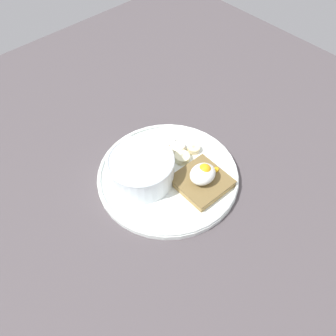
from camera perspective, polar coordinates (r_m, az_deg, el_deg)
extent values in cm
cube|color=#4B4447|center=(72.86, 0.00, -2.00)|extent=(120.00, 120.00, 2.00)
cylinder|color=white|center=(71.67, 0.00, -1.27)|extent=(26.97, 26.97, 1.00)
torus|color=white|center=(71.05, 0.00, -0.87)|extent=(26.77, 26.77, 0.60)
cylinder|color=white|center=(68.92, -4.13, -0.21)|extent=(12.25, 12.25, 5.21)
torus|color=white|center=(66.93, -4.25, 1.21)|extent=(12.45, 12.45, 0.60)
cylinder|color=white|center=(69.22, -4.11, -0.41)|extent=(10.85, 10.85, 4.03)
ellipsoid|color=white|center=(67.83, -4.20, 0.56)|extent=(10.31, 10.31, 1.20)
ellipsoid|color=tan|center=(65.92, -2.44, -0.76)|extent=(2.06, 2.23, 0.81)
ellipsoid|color=#C5B392|center=(70.07, -4.15, 3.04)|extent=(1.54, 1.22, 0.58)
ellipsoid|color=olive|center=(68.21, -4.27, 1.31)|extent=(0.96, 1.42, 0.59)
ellipsoid|color=beige|center=(67.16, -3.62, 0.47)|extent=(2.03, 2.24, 0.81)
ellipsoid|color=beige|center=(67.26, -6.77, 0.21)|extent=(2.18, 1.99, 0.78)
ellipsoid|color=tan|center=(66.93, -3.39, 0.19)|extent=(1.13, 1.72, 0.73)
cube|color=brown|center=(69.01, 5.20, -1.82)|extent=(9.25, 9.25, 0.30)
cube|color=#9C7D47|center=(69.53, 5.17, -2.15)|extent=(9.07, 9.07, 1.50)
ellipsoid|color=white|center=(67.66, 5.31, -0.93)|extent=(5.03, 4.31, 3.25)
sphere|color=#F8AC19|center=(67.22, 5.60, -0.32)|extent=(2.44, 2.44, 2.44)
ellipsoid|color=#F8AC19|center=(70.38, 7.18, -0.29)|extent=(1.67, 1.26, 0.36)
cylinder|color=#EFEBB8|center=(73.11, 2.14, 1.62)|extent=(3.51, 3.61, 1.68)
cylinder|color=#BAB790|center=(72.59, 2.16, 1.98)|extent=(0.63, 0.64, 0.17)
cylinder|color=#FAE3C7|center=(76.08, 0.04, 3.98)|extent=(3.78, 3.79, 1.24)
cylinder|color=#C3B19B|center=(75.65, 0.04, 4.29)|extent=(0.68, 0.68, 0.13)
cylinder|color=#FBECC4|center=(74.67, 1.52, 3.04)|extent=(3.61, 3.77, 1.88)
cylinder|color=beige|center=(74.18, 1.53, 3.39)|extent=(0.65, 0.66, 0.22)
cylinder|color=beige|center=(74.99, 3.88, 2.96)|extent=(3.36, 3.33, 1.28)
cylinder|color=tan|center=(74.57, 3.90, 3.26)|extent=(0.60, 0.60, 0.14)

